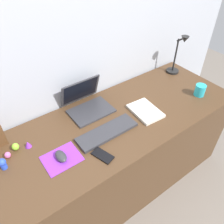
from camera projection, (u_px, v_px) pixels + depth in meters
The scene contains 15 objects.
ground_plane at pixel (115, 180), 2.03m from camera, with size 6.00×6.00×0.00m, color slate.
back_wall at pixel (87, 92), 1.77m from camera, with size 3.06×0.05×1.51m, color #B2B7C1.
desk at pixel (116, 154), 1.79m from camera, with size 1.86×0.69×0.74m, color #4C331E.
laptop at pixel (86, 102), 1.62m from camera, with size 0.30×0.28×0.21m.
keyboard at pixel (107, 132), 1.45m from camera, with size 0.41×0.13×0.02m, color #333338.
mousepad at pixel (62, 158), 1.30m from camera, with size 0.21×0.17×0.00m, color purple.
mouse at pixel (61, 156), 1.29m from camera, with size 0.06×0.10×0.03m, color #333338.
cell_phone at pixel (103, 155), 1.31m from camera, with size 0.06×0.13×0.01m, color black.
desk_lamp at pixel (178, 56), 1.91m from camera, with size 0.11×0.15×0.35m.
notebook_pad at pixel (145, 111), 1.61m from camera, with size 0.17×0.24×0.02m, color silver.
coffee_mug at pixel (200, 90), 1.74m from camera, with size 0.08×0.08×0.09m, color #28B7CC.
toy_figurine_lime at pixel (15, 147), 1.34m from camera, with size 0.04×0.04×0.05m, color #8CDB33.
toy_figurine_pink at pixel (8, 155), 1.29m from camera, with size 0.04×0.04×0.04m, color pink.
toy_figurine_blue at pixel (2, 164), 1.23m from camera, with size 0.04×0.04×0.07m.
toy_figurine_purple at pixel (28, 144), 1.35m from camera, with size 0.04×0.04×0.04m, color purple.
Camera 1 is at (-0.70, -0.90, 1.79)m, focal length 36.11 mm.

